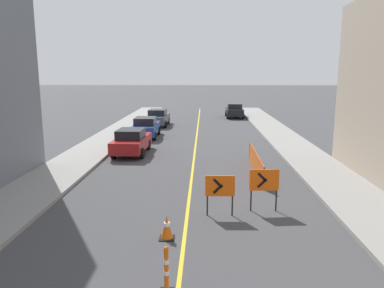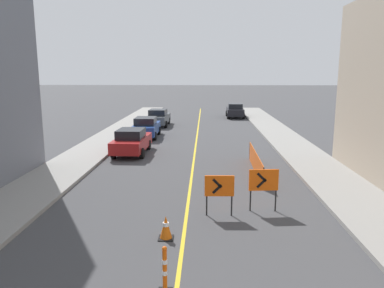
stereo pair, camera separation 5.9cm
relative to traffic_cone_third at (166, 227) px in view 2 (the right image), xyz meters
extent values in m
cube|color=gold|center=(0.54, 13.40, -0.36)|extent=(0.12, 56.12, 0.01)
cube|color=gray|center=(-6.15, 13.40, -0.28)|extent=(2.87, 56.12, 0.16)
cube|color=gray|center=(7.22, 13.40, -0.28)|extent=(2.87, 56.12, 0.16)
cube|color=black|center=(0.00, 0.00, -0.35)|extent=(0.46, 0.46, 0.03)
cone|color=orange|center=(0.00, 0.00, 0.02)|extent=(0.37, 0.37, 0.71)
cylinder|color=white|center=(0.00, 0.00, 0.10)|extent=(0.19, 0.19, 0.11)
cylinder|color=#EF560C|center=(0.28, -2.87, 0.19)|extent=(0.11, 0.11, 1.03)
cylinder|color=white|center=(0.28, -2.87, 0.13)|extent=(0.12, 0.12, 0.10)
cylinder|color=white|center=(0.28, -2.87, 0.41)|extent=(0.12, 0.12, 0.10)
sphere|color=#EF560C|center=(0.28, -2.87, 0.73)|extent=(0.12, 0.12, 0.12)
cube|color=#EF560C|center=(1.71, 1.95, 0.74)|extent=(1.05, 0.08, 0.75)
cube|color=black|center=(1.63, 1.91, 0.85)|extent=(0.36, 0.03, 0.36)
cube|color=black|center=(1.63, 1.91, 0.63)|extent=(0.36, 0.03, 0.36)
cylinder|color=black|center=(1.26, 1.95, 0.00)|extent=(0.06, 0.06, 0.73)
cylinder|color=black|center=(2.15, 1.95, 0.00)|extent=(0.06, 0.06, 0.73)
cube|color=#EF560C|center=(3.34, 2.46, 0.83)|extent=(1.09, 0.16, 0.79)
cube|color=black|center=(3.26, 2.41, 0.94)|extent=(0.37, 0.05, 0.37)
cube|color=black|center=(3.26, 2.41, 0.71)|extent=(0.37, 0.05, 0.37)
cylinder|color=black|center=(2.88, 2.46, 0.03)|extent=(0.06, 0.06, 0.79)
cylinder|color=black|center=(3.80, 2.46, 0.03)|extent=(0.06, 0.06, 0.79)
cube|color=#EF560C|center=(3.78, 7.90, 0.15)|extent=(0.12, 5.91, 1.03)
cylinder|color=#262626|center=(3.73, 4.94, 0.15)|extent=(0.05, 0.05, 1.03)
cylinder|color=#262626|center=(3.83, 10.85, 0.15)|extent=(0.05, 0.05, 1.03)
cube|color=maroon|center=(-3.41, 12.09, 0.32)|extent=(1.93, 4.35, 0.72)
cube|color=black|center=(-3.41, 11.87, 0.95)|extent=(1.59, 1.98, 0.55)
cylinder|color=black|center=(-4.26, 13.42, -0.04)|extent=(0.24, 0.65, 0.64)
cylinder|color=black|center=(-2.55, 13.42, -0.04)|extent=(0.24, 0.65, 0.64)
cylinder|color=black|center=(-4.26, 10.75, -0.04)|extent=(0.24, 0.65, 0.64)
cylinder|color=black|center=(-2.55, 10.75, -0.04)|extent=(0.24, 0.65, 0.64)
cube|color=navy|center=(-3.45, 18.16, 0.32)|extent=(1.84, 4.32, 0.72)
cube|color=black|center=(-3.45, 17.94, 0.95)|extent=(1.55, 1.95, 0.55)
cylinder|color=black|center=(-4.31, 19.49, -0.04)|extent=(0.23, 0.64, 0.64)
cylinder|color=black|center=(-2.60, 19.49, -0.04)|extent=(0.23, 0.64, 0.64)
cylinder|color=black|center=(-4.31, 16.82, -0.04)|extent=(0.23, 0.64, 0.64)
cylinder|color=black|center=(-2.60, 16.82, -0.04)|extent=(0.23, 0.64, 0.64)
cube|color=#474C51|center=(-3.27, 24.49, 0.32)|extent=(1.95, 4.36, 0.72)
cube|color=black|center=(-3.27, 24.27, 0.95)|extent=(1.60, 1.99, 0.55)
cylinder|color=black|center=(-4.13, 25.82, -0.04)|extent=(0.24, 0.65, 0.64)
cylinder|color=black|center=(-2.42, 25.82, -0.04)|extent=(0.24, 0.65, 0.64)
cylinder|color=black|center=(-4.13, 23.15, -0.04)|extent=(0.24, 0.65, 0.64)
cylinder|color=black|center=(-2.42, 23.15, -0.04)|extent=(0.24, 0.65, 0.64)
cube|color=black|center=(4.54, 31.40, 0.32)|extent=(1.89, 4.34, 0.72)
cube|color=black|center=(4.54, 31.19, 0.95)|extent=(1.57, 1.97, 0.55)
cylinder|color=black|center=(3.68, 32.74, -0.04)|extent=(0.23, 0.64, 0.64)
cylinder|color=black|center=(5.39, 32.74, -0.04)|extent=(0.23, 0.64, 0.64)
cylinder|color=black|center=(3.68, 30.07, -0.04)|extent=(0.23, 0.64, 0.64)
cylinder|color=black|center=(5.39, 30.07, -0.04)|extent=(0.23, 0.64, 0.64)
camera|label=1|loc=(1.13, -10.77, 4.71)|focal=35.00mm
camera|label=2|loc=(1.19, -10.77, 4.71)|focal=35.00mm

